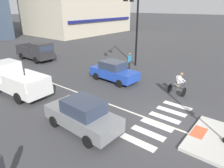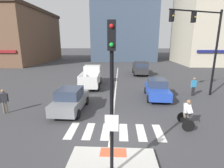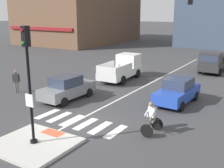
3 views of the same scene
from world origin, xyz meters
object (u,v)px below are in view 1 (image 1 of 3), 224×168
Objects in this scene: pickup_truck_white_westbound_far at (14,79)px; cyclist at (179,83)px; car_grey_westbound_near at (83,115)px; pickup_truck_charcoal_eastbound_distant at (37,52)px; traffic_light_mast at (134,16)px; car_blue_eastbound_mid at (114,71)px; pedestrian_waiting_far_side at (129,60)px.

cyclist is (6.86, -9.30, -0.11)m from pickup_truck_white_westbound_far.
pickup_truck_charcoal_eastbound_distant is (6.37, 14.10, 0.17)m from car_grey_westbound_near.
traffic_light_mast is 5.60m from car_blue_eastbound_mid.
pickup_truck_charcoal_eastbound_distant is at bearing 48.31° from pickup_truck_white_westbound_far.
pedestrian_waiting_far_side is at bearing 12.13° from car_blue_eastbound_mid.
traffic_light_mast is at bearing 61.74° from cyclist.
pickup_truck_charcoal_eastbound_distant is 0.99× the size of pickup_truck_white_westbound_far.
pickup_truck_white_westbound_far is (0.23, 7.20, 0.17)m from car_grey_westbound_near.
traffic_light_mast is 4.35× the size of pedestrian_waiting_far_side.
cyclist is at bearing -115.35° from pedestrian_waiting_far_side.
car_blue_eastbound_mid is at bearing -171.41° from traffic_light_mast.
car_grey_westbound_near is at bearing -154.04° from car_blue_eastbound_mid.
car_grey_westbound_near is at bearing -91.81° from pickup_truck_white_westbound_far.
pickup_truck_white_westbound_far is at bearing 126.42° from cyclist.
car_grey_westbound_near is 7.39m from cyclist.
car_blue_eastbound_mid is 2.51× the size of pedestrian_waiting_far_side.
car_grey_westbound_near and car_blue_eastbound_mid have the same top height.
traffic_light_mast is 4.32× the size of cyclist.
pickup_truck_white_westbound_far reaches higher than car_blue_eastbound_mid.
pickup_truck_charcoal_eastbound_distant is 3.04× the size of cyclist.
car_blue_eastbound_mid is (-3.67, -0.56, -4.19)m from traffic_light_mast.
traffic_light_mast is 7.82m from cyclist.
pedestrian_waiting_far_side is at bearing 64.65° from cyclist.
car_grey_westbound_near is 0.81× the size of pickup_truck_charcoal_eastbound_distant.
pickup_truck_charcoal_eastbound_distant is (-3.86, 10.35, -4.02)m from traffic_light_mast.
traffic_light_mast is 4.03m from pedestrian_waiting_far_side.
pickup_truck_charcoal_eastbound_distant is 10.79m from pedestrian_waiting_far_side.
cyclist is (-3.14, -5.85, -4.13)m from traffic_light_mast.
pickup_truck_charcoal_eastbound_distant reaches higher than car_grey_westbound_near.
pickup_truck_charcoal_eastbound_distant is 3.06× the size of pedestrian_waiting_far_side.
pickup_truck_white_westbound_far is 3.11× the size of pedestrian_waiting_far_side.
cyclist is 6.66m from pedestrian_waiting_far_side.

